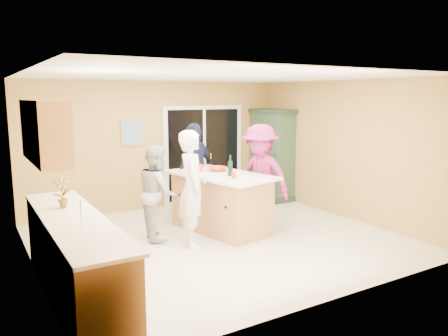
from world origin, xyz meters
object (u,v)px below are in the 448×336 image
green_hutch (272,156)px  woman_grey (157,192)px  kitchen_island (221,204)px  woman_white (192,188)px  woman_navy (195,170)px  woman_magenta (260,176)px

green_hutch → woman_grey: 3.56m
kitchen_island → woman_white: bearing=-162.5°
woman_white → woman_grey: bearing=51.7°
kitchen_island → green_hutch: size_ratio=1.02×
kitchen_island → woman_grey: (-1.10, 0.16, 0.30)m
woman_navy → woman_magenta: 1.35m
woman_white → woman_magenta: bearing=-58.8°
woman_white → woman_navy: 1.63m
woman_navy → kitchen_island: bearing=60.9°
green_hutch → woman_magenta: (-1.49, -1.63, -0.07)m
woman_white → woman_grey: size_ratio=1.17×
kitchen_island → woman_magenta: (0.71, -0.16, 0.44)m
green_hutch → woman_navy: bearing=-168.0°
woman_white → woman_magenta: size_ratio=0.99×
kitchen_island → woman_magenta: 0.85m
woman_white → green_hutch: bearing=-36.5°
woman_white → woman_magenta: woman_magenta is taller
kitchen_island → woman_navy: woman_navy is taller
woman_navy → woman_magenta: size_ratio=0.99×
green_hutch → woman_grey: size_ratio=1.32×
woman_magenta → green_hutch: bearing=118.5°
kitchen_island → woman_magenta: woman_magenta is taller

